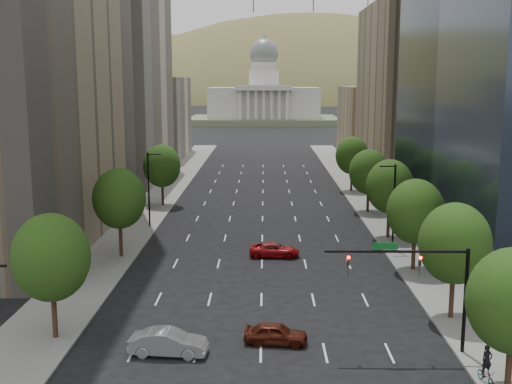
{
  "coord_description": "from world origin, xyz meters",
  "views": [
    {
      "loc": [
        0.19,
        -8.29,
        17.4
      ],
      "look_at": [
        -0.5,
        44.45,
        8.0
      ],
      "focal_mm": 44.16,
      "sensor_mm": 36.0,
      "label": 1
    }
  ],
  "objects_px": {
    "capitol": "(264,102)",
    "car_maroon": "(276,333)",
    "traffic_signal": "(427,277)",
    "car_red_far": "(274,250)",
    "car_silver": "(169,342)",
    "cyclist": "(486,371)"
  },
  "relations": [
    {
      "from": "car_red_far",
      "to": "capitol",
      "type": "bearing_deg",
      "value": 2.14
    },
    {
      "from": "car_maroon",
      "to": "car_red_far",
      "type": "distance_m",
      "value": 21.07
    },
    {
      "from": "car_silver",
      "to": "cyclist",
      "type": "distance_m",
      "value": 19.32
    },
    {
      "from": "traffic_signal",
      "to": "car_maroon",
      "type": "height_order",
      "value": "traffic_signal"
    },
    {
      "from": "car_maroon",
      "to": "car_silver",
      "type": "distance_m",
      "value": 7.14
    },
    {
      "from": "capitol",
      "to": "cyclist",
      "type": "distance_m",
      "value": 224.56
    },
    {
      "from": "cyclist",
      "to": "car_red_far",
      "type": "bearing_deg",
      "value": 102.65
    },
    {
      "from": "car_silver",
      "to": "car_red_far",
      "type": "bearing_deg",
      "value": -12.47
    },
    {
      "from": "car_silver",
      "to": "capitol",
      "type": "bearing_deg",
      "value": 3.33
    },
    {
      "from": "car_maroon",
      "to": "car_red_far",
      "type": "bearing_deg",
      "value": 5.9
    },
    {
      "from": "traffic_signal",
      "to": "car_silver",
      "type": "distance_m",
      "value": 17.01
    },
    {
      "from": "traffic_signal",
      "to": "cyclist",
      "type": "relative_size",
      "value": 3.96
    },
    {
      "from": "car_silver",
      "to": "cyclist",
      "type": "bearing_deg",
      "value": -96.95
    },
    {
      "from": "traffic_signal",
      "to": "car_silver",
      "type": "height_order",
      "value": "traffic_signal"
    },
    {
      "from": "traffic_signal",
      "to": "car_maroon",
      "type": "bearing_deg",
      "value": 171.59
    },
    {
      "from": "car_maroon",
      "to": "car_silver",
      "type": "relative_size",
      "value": 0.85
    },
    {
      "from": "capitol",
      "to": "car_maroon",
      "type": "height_order",
      "value": "capitol"
    },
    {
      "from": "cyclist",
      "to": "capitol",
      "type": "bearing_deg",
      "value": 82.28
    },
    {
      "from": "traffic_signal",
      "to": "car_red_far",
      "type": "distance_m",
      "value": 24.74
    },
    {
      "from": "traffic_signal",
      "to": "capitol",
      "type": "height_order",
      "value": "capitol"
    },
    {
      "from": "car_maroon",
      "to": "car_silver",
      "type": "xyz_separation_m",
      "value": [
        -6.91,
        -1.8,
        0.1
      ]
    },
    {
      "from": "traffic_signal",
      "to": "car_red_far",
      "type": "bearing_deg",
      "value": 112.47
    }
  ]
}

